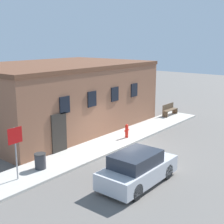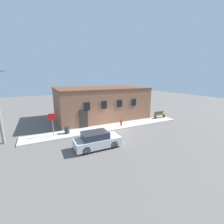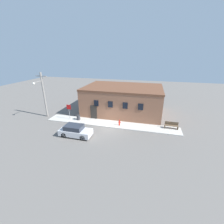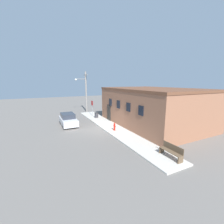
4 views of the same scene
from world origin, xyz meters
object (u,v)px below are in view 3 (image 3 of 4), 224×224
object	(u,v)px
stop_sign	(69,109)
bench	(171,125)
parked_car	(75,131)
utility_pole	(43,94)
trash_bin	(78,117)
fire_hydrant	(119,123)

from	to	relation	value
stop_sign	bench	world-z (taller)	stop_sign
stop_sign	parked_car	world-z (taller)	stop_sign
utility_pole	parked_car	size ratio (longest dim) A/B	1.78
bench	trash_bin	size ratio (longest dim) A/B	2.30
fire_hydrant	trash_bin	world-z (taller)	fire_hydrant
parked_car	utility_pole	bearing A→B (deg)	148.80
utility_pole	stop_sign	bearing A→B (deg)	-3.59
stop_sign	trash_bin	xyz separation A→B (m)	(1.33, 0.15, -1.24)
fire_hydrant	trash_bin	size ratio (longest dim) A/B	1.14
fire_hydrant	stop_sign	distance (m)	7.72
bench	parked_car	size ratio (longest dim) A/B	0.44
fire_hydrant	utility_pole	world-z (taller)	utility_pole
trash_bin	utility_pole	xyz separation A→B (m)	(-5.51, 0.11, 3.22)
fire_hydrant	bench	size ratio (longest dim) A/B	0.50
bench	trash_bin	xyz separation A→B (m)	(-13.12, -0.48, -0.07)
fire_hydrant	stop_sign	world-z (taller)	stop_sign
fire_hydrant	bench	bearing A→B (deg)	6.75
trash_bin	utility_pole	size ratio (longest dim) A/B	0.11
stop_sign	bench	distance (m)	14.51
trash_bin	parked_car	bearing A→B (deg)	-68.12
bench	utility_pole	size ratio (longest dim) A/B	0.25
stop_sign	fire_hydrant	bearing A→B (deg)	-1.35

